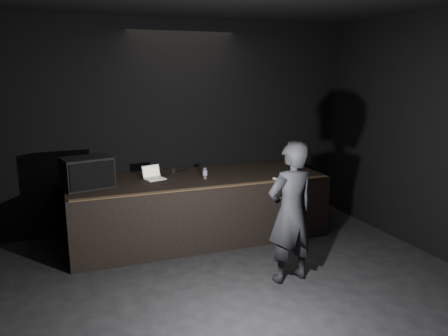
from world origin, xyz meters
TOP-DOWN VIEW (x-y plane):
  - ground at (0.00, 0.00)m, footprint 7.00×7.00m
  - room_walls at (0.00, 0.00)m, footprint 6.10×7.10m
  - stage_riser at (0.00, 2.73)m, footprint 4.00×1.50m
  - riser_lip at (0.00, 2.02)m, footprint 3.92×0.10m
  - stage_monitor at (-1.67, 2.64)m, footprint 0.76×0.63m
  - cable at (-0.36, 3.04)m, footprint 0.76×0.52m
  - laptop at (-0.68, 2.84)m, footprint 0.36×0.34m
  - beer_can at (0.08, 2.57)m, footprint 0.07×0.07m
  - plastic_cup at (-0.30, 3.02)m, footprint 0.08×0.08m
  - wii_remote at (1.09, 2.08)m, footprint 0.05×0.17m
  - person at (0.65, 0.84)m, footprint 0.71×0.51m

SIDE VIEW (x-z plane):
  - ground at x=0.00m, z-range 0.00..0.00m
  - stage_riser at x=0.00m, z-range 0.00..1.00m
  - person at x=0.65m, z-range 0.00..1.82m
  - riser_lip at x=0.00m, z-range 1.00..1.01m
  - cable at x=-0.36m, z-range 1.00..1.02m
  - wii_remote at x=1.09m, z-range 1.00..1.03m
  - plastic_cup at x=-0.30m, z-range 1.00..1.10m
  - laptop at x=-0.68m, z-range 0.95..1.16m
  - beer_can at x=0.08m, z-range 1.00..1.18m
  - stage_monitor at x=-1.67m, z-range 1.00..1.45m
  - room_walls at x=0.00m, z-range 0.26..3.78m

